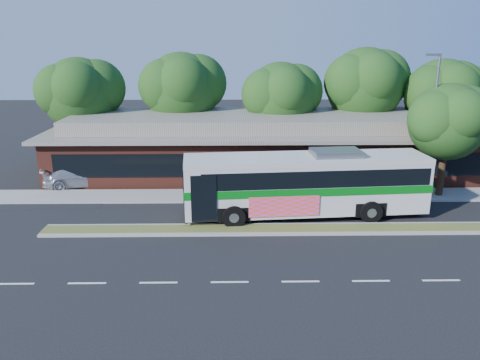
% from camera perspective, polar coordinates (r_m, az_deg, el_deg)
% --- Properties ---
extents(ground, '(120.00, 120.00, 0.00)m').
position_cam_1_polar(ground, '(24.86, 5.76, -6.66)').
color(ground, black).
rests_on(ground, ground).
extents(median_strip, '(26.00, 1.10, 0.15)m').
position_cam_1_polar(median_strip, '(25.38, 5.62, -5.97)').
color(median_strip, '#545B26').
rests_on(median_strip, ground).
extents(sidewalk, '(44.00, 2.60, 0.12)m').
position_cam_1_polar(sidewalk, '(30.79, 4.42, -1.88)').
color(sidewalk, gray).
rests_on(sidewalk, ground).
extents(parking_lot, '(14.00, 12.00, 0.01)m').
position_cam_1_polar(parking_lot, '(37.32, -24.85, -0.19)').
color(parking_lot, black).
rests_on(parking_lot, ground).
extents(plaza_building, '(33.20, 11.20, 4.45)m').
position_cam_1_polar(plaza_building, '(36.59, 3.56, 4.46)').
color(plaza_building, maroon).
rests_on(plaza_building, ground).
extents(lamp_post, '(0.93, 0.18, 9.07)m').
position_cam_1_polar(lamp_post, '(31.63, 22.33, 6.47)').
color(lamp_post, slate).
rests_on(lamp_post, ground).
extents(tree_bg_a, '(6.47, 5.80, 8.63)m').
position_cam_1_polar(tree_bg_a, '(39.79, -18.37, 10.09)').
color(tree_bg_a, black).
rests_on(tree_bg_a, ground).
extents(tree_bg_b, '(6.69, 6.00, 9.00)m').
position_cam_1_polar(tree_bg_b, '(39.18, -6.50, 11.13)').
color(tree_bg_b, black).
rests_on(tree_bg_b, ground).
extents(tree_bg_c, '(6.24, 5.60, 8.26)m').
position_cam_1_polar(tree_bg_c, '(38.29, 5.53, 10.21)').
color(tree_bg_c, black).
rests_on(tree_bg_c, ground).
extents(tree_bg_d, '(6.91, 6.20, 9.37)m').
position_cam_1_polar(tree_bg_d, '(40.59, 15.53, 11.22)').
color(tree_bg_d, black).
rests_on(tree_bg_d, ground).
extents(tree_bg_e, '(6.47, 5.80, 8.50)m').
position_cam_1_polar(tree_bg_e, '(41.78, 23.84, 9.63)').
color(tree_bg_e, black).
rests_on(tree_bg_e, ground).
extents(transit_bus, '(14.01, 4.11, 3.88)m').
position_cam_1_polar(transit_bus, '(26.96, 8.11, -0.00)').
color(transit_bus, beige).
rests_on(transit_bus, ground).
extents(sedan, '(5.76, 3.44, 1.56)m').
position_cam_1_polar(sedan, '(34.44, -18.56, 0.55)').
color(sedan, '#BBBCC3').
rests_on(sedan, ground).
extents(sidewalk_tree, '(5.37, 4.82, 7.34)m').
position_cam_1_polar(sidewalk_tree, '(32.49, 24.50, 6.71)').
color(sidewalk_tree, black).
rests_on(sidewalk_tree, ground).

